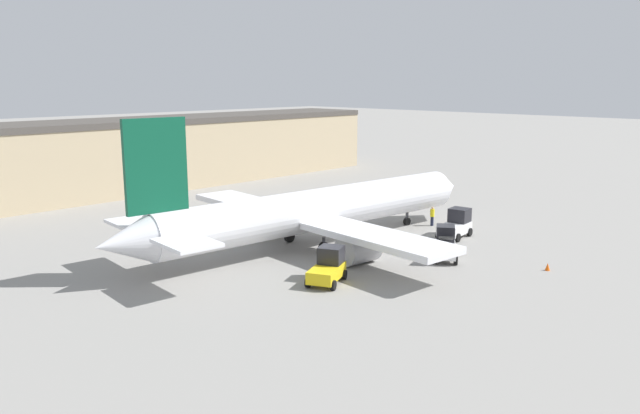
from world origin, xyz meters
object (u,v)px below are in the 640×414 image
Objects in this scene: airplane at (311,211)px; belt_loader_truck at (445,244)px; baggage_tug at (328,267)px; pushback_tug at (456,224)px; ground_crew_worker at (432,215)px; safety_cone_near at (548,267)px.

airplane is 10.13× the size of belt_loader_truck.
baggage_tug is 16.81m from pushback_tug.
pushback_tug is (-2.11, -3.88, 0.13)m from ground_crew_worker.
safety_cone_near is at bearing -61.24° from baggage_tug.
airplane is 18.55m from safety_cone_near.
airplane reaches higher than belt_loader_truck.
pushback_tug is at bearing 84.08° from ground_crew_worker.
belt_loader_truck is 7.47m from safety_cone_near.
baggage_tug is at bearing 131.72° from belt_loader_truck.
baggage_tug reaches higher than ground_crew_worker.
safety_cone_near is at bearing -61.76° from airplane.
ground_crew_worker is 4.42m from pushback_tug.
airplane is 19.99× the size of ground_crew_worker.
pushback_tug is (11.07, -6.84, -1.82)m from airplane.
pushback_tug reaches higher than baggage_tug.
belt_loader_truck is at bearing -161.81° from pushback_tug.
pushback_tug is at bearing 68.55° from safety_cone_near.
airplane reaches higher than safety_cone_near.
ground_crew_worker is 15.24m from safety_cone_near.
belt_loader_truck is 6.58× the size of safety_cone_near.
baggage_tug is at bearing 143.27° from safety_cone_near.
baggage_tug is 1.06× the size of belt_loader_truck.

